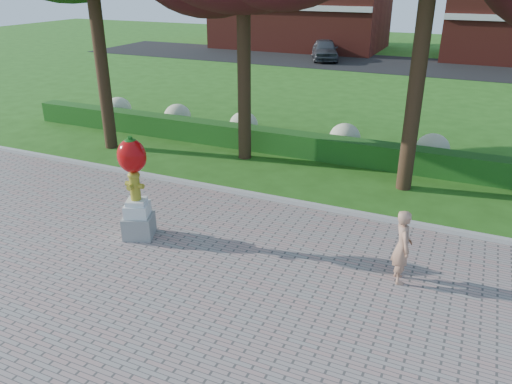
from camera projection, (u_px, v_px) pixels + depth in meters
ground at (212, 248)px, 11.68m from camera, size 100.00×100.00×0.00m
walkway at (96, 356)px, 8.33m from camera, size 40.00×14.00×0.04m
curb at (263, 197)px, 14.15m from camera, size 40.00×0.18×0.15m
lawn_hedge at (309, 146)px, 17.36m from camera, size 24.00×0.70×0.80m
hydrangea_row at (333, 136)px, 17.92m from camera, size 20.10×1.10×0.99m
street at (405, 65)px, 35.06m from camera, size 50.00×8.00×0.02m
building_left at (301, 5)px, 42.44m from camera, size 14.00×8.00×7.00m
hydrant_sculpture at (135, 185)px, 11.61m from camera, size 0.89×0.89×2.51m
woman at (402, 247)px, 10.06m from camera, size 0.56×0.68×1.59m
parked_car at (325, 49)px, 36.90m from camera, size 3.21×4.74×1.50m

